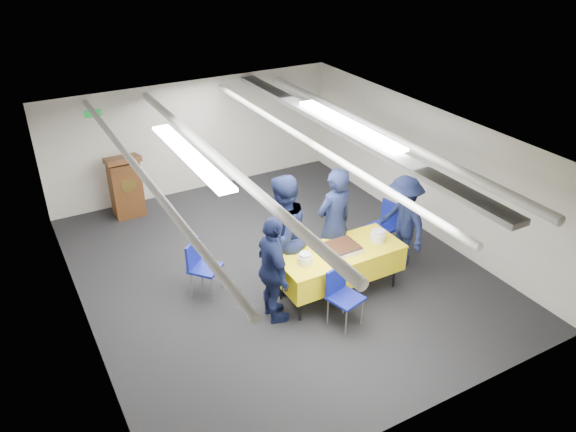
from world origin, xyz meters
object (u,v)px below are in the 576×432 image
(serving_table, at_px, (339,262))
(sailor_a, at_px, (334,224))
(sailor_d, at_px, (403,222))
(chair_near, at_px, (341,291))
(podium, at_px, (126,185))
(chair_left, at_px, (200,263))
(sheet_cake, at_px, (340,248))
(sailor_c, at_px, (273,270))
(chair_right, at_px, (386,222))
(sailor_b, at_px, (282,235))

(serving_table, bearing_deg, sailor_a, 67.57)
(sailor_d, bearing_deg, chair_near, -62.70)
(podium, bearing_deg, chair_left, -84.30)
(sheet_cake, relative_size, sailor_d, 0.36)
(serving_table, xyz_separation_m, chair_left, (-1.81, 1.05, -0.03))
(chair_left, bearing_deg, podium, 95.70)
(chair_left, relative_size, sailor_c, 0.53)
(chair_right, height_order, chair_left, same)
(serving_table, distance_m, podium, 4.61)
(sailor_a, bearing_deg, chair_right, -176.65)
(sheet_cake, xyz_separation_m, sailor_a, (0.20, 0.47, 0.12))
(podium, relative_size, sailor_a, 0.67)
(podium, distance_m, sailor_c, 4.27)
(sheet_cake, distance_m, sailor_c, 1.13)
(serving_table, height_order, sheet_cake, sheet_cake)
(serving_table, bearing_deg, sailor_d, 8.82)
(chair_left, xyz_separation_m, sailor_c, (0.67, -1.10, 0.29))
(sailor_d, bearing_deg, sheet_cake, -78.28)
(sailor_a, relative_size, sailor_b, 0.98)
(podium, relative_size, chair_near, 1.44)
(podium, xyz_separation_m, chair_left, (0.30, -3.05, -0.08))
(sheet_cake, bearing_deg, chair_near, -121.28)
(serving_table, distance_m, chair_near, 0.68)
(sailor_c, xyz_separation_m, sailor_d, (2.49, 0.26, -0.04))
(chair_near, relative_size, chair_right, 1.00)
(chair_right, xyz_separation_m, sailor_b, (-2.11, -0.17, 0.42))
(podium, relative_size, chair_right, 1.44)
(serving_table, relative_size, sheet_cake, 3.45)
(sailor_a, relative_size, sailor_c, 1.14)
(chair_near, xyz_separation_m, chair_left, (-1.46, 1.63, 0.00))
(serving_table, xyz_separation_m, podium, (-2.12, 4.10, 0.05))
(podium, distance_m, chair_right, 4.91)
(chair_right, bearing_deg, podium, 136.09)
(podium, distance_m, sailor_a, 4.33)
(sailor_b, distance_m, sailor_d, 2.07)
(sheet_cake, height_order, podium, podium)
(chair_right, bearing_deg, sheet_cake, -153.58)
(sailor_c, bearing_deg, sailor_d, -76.82)
(chair_right, bearing_deg, sailor_d, -97.81)
(podium, relative_size, chair_left, 1.44)
(serving_table, xyz_separation_m, sailor_a, (0.19, 0.45, 0.38))
(sailor_b, bearing_deg, sailor_d, 146.29)
(chair_right, relative_size, chair_left, 1.00)
(podium, distance_m, sailor_b, 3.86)
(sailor_c, bearing_deg, sailor_b, -30.91)
(sailor_c, bearing_deg, sailor_a, -61.98)
(sailor_a, distance_m, sailor_c, 1.43)
(sailor_a, xyz_separation_m, sailor_c, (-1.33, -0.50, -0.11))
(chair_right, distance_m, chair_left, 3.25)
(chair_right, relative_size, sailor_b, 0.46)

